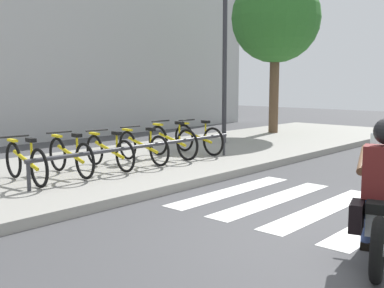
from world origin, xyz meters
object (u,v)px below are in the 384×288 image
object	(u,v)px
motorcycle	(384,212)
bike_rack	(146,147)
bicycle_0	(25,162)
bicycle_2	(109,151)
tree_near_rack	(276,19)
bicycle_5	(198,138)
street_lamp	(225,49)
bicycle_1	(70,156)
bicycle_4	(172,141)
bicycle_3	(143,147)

from	to	relation	value
motorcycle	bike_rack	xyz separation A→B (m)	(1.00, 4.72, 0.12)
bicycle_0	bicycle_2	size ratio (longest dim) A/B	0.98
bicycle_2	tree_near_rack	distance (m)	8.27
bicycle_2	bicycle_5	size ratio (longest dim) A/B	1.03
street_lamp	tree_near_rack	world-z (taller)	tree_near_rack
bicycle_0	bicycle_5	xyz separation A→B (m)	(4.18, -0.00, 0.01)
bicycle_1	bicycle_5	size ratio (longest dim) A/B	1.00
bicycle_2	tree_near_rack	xyz separation A→B (m)	(7.51, 1.18, 3.25)
bicycle_0	tree_near_rack	xyz separation A→B (m)	(9.18, 1.18, 3.24)
bicycle_0	bike_rack	world-z (taller)	bicycle_0
bicycle_1	bicycle_2	xyz separation A→B (m)	(0.84, 0.00, -0.01)
bicycle_4	bicycle_2	bearing A→B (deg)	179.94
bicycle_0	bicycle_5	bearing A→B (deg)	-0.01
bicycle_3	bicycle_4	world-z (taller)	bicycle_4
bicycle_5	street_lamp	xyz separation A→B (m)	(1.94, 0.78, 2.13)
bicycle_3	bicycle_4	size ratio (longest dim) A/B	1.02
bicycle_2	bicycle_3	size ratio (longest dim) A/B	0.98
bicycle_4	bike_rack	xyz separation A→B (m)	(-1.25, -0.55, 0.06)
bicycle_5	bicycle_4	bearing A→B (deg)	-179.97
bicycle_0	bicycle_3	distance (m)	2.51
motorcycle	bicycle_0	distance (m)	5.38
bicycle_3	street_lamp	world-z (taller)	street_lamp
bicycle_1	bicycle_2	distance (m)	0.84
bicycle_3	tree_near_rack	world-z (taller)	tree_near_rack
bicycle_4	bike_rack	bearing A→B (deg)	-156.19
bicycle_0	street_lamp	world-z (taller)	street_lamp
motorcycle	tree_near_rack	xyz separation A→B (m)	(8.09, 6.45, 3.29)
street_lamp	tree_near_rack	xyz separation A→B (m)	(3.06, 0.40, 1.10)
bicycle_2	bicycle_5	xyz separation A→B (m)	(2.51, -0.00, 0.02)
bicycle_4	bike_rack	world-z (taller)	bicycle_4
bicycle_2	bicycle_3	bearing A→B (deg)	-0.01
bicycle_5	bicycle_0	bearing A→B (deg)	179.99
bike_rack	tree_near_rack	xyz separation A→B (m)	(7.09, 1.74, 3.17)
bicycle_5	tree_near_rack	size ratio (longest dim) A/B	0.31
bicycle_4	tree_near_rack	bearing A→B (deg)	11.45
motorcycle	tree_near_rack	size ratio (longest dim) A/B	0.39
bicycle_1	bicycle_3	xyz separation A→B (m)	(1.67, 0.00, -0.01)
tree_near_rack	bicycle_0	bearing A→B (deg)	-172.67
bike_rack	bicycle_2	bearing A→B (deg)	126.94
bicycle_0	bicycle_4	xyz separation A→B (m)	(3.34, -0.00, 0.02)
motorcycle	tree_near_rack	distance (m)	10.86
bicycle_0	bicycle_1	world-z (taller)	bicycle_1
motorcycle	bicycle_4	xyz separation A→B (m)	(2.25, 5.27, 0.06)
bicycle_4	street_lamp	xyz separation A→B (m)	(2.77, 0.78, 2.12)
bicycle_1	tree_near_rack	size ratio (longest dim) A/B	0.31
bicycle_1	street_lamp	size ratio (longest dim) A/B	0.37
street_lamp	tree_near_rack	bearing A→B (deg)	7.44
street_lamp	bicycle_4	bearing A→B (deg)	-164.25
bicycle_2	bicycle_5	distance (m)	2.51
bicycle_3	bicycle_4	xyz separation A→B (m)	(0.84, -0.00, 0.02)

